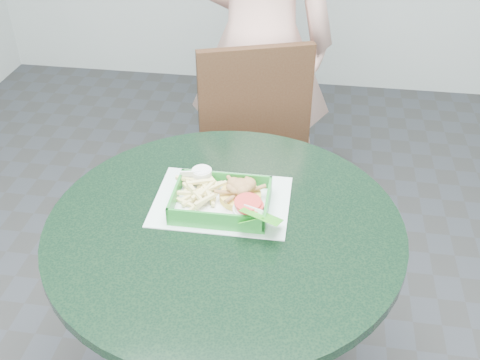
# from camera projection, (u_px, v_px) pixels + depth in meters

# --- Properties ---
(cafe_table) EXTENTS (0.96, 0.96, 0.75)m
(cafe_table) POSITION_uv_depth(u_px,v_px,m) (226.00, 273.00, 1.61)
(cafe_table) COLOR #2E2D37
(cafe_table) RESTS_ON floor
(dining_chair) EXTENTS (0.45, 0.45, 0.93)m
(dining_chair) POSITION_uv_depth(u_px,v_px,m) (251.00, 154.00, 2.21)
(dining_chair) COLOR #311D16
(dining_chair) RESTS_ON floor
(diner_person) EXTENTS (0.72, 0.49, 1.93)m
(diner_person) POSITION_uv_depth(u_px,v_px,m) (260.00, 16.00, 2.24)
(diner_person) COLOR beige
(diner_person) RESTS_ON floor
(placemat) EXTENTS (0.38, 0.28, 0.00)m
(placemat) POSITION_uv_depth(u_px,v_px,m) (222.00, 207.00, 1.59)
(placemat) COLOR silver
(placemat) RESTS_ON cafe_table
(food_basket) EXTENTS (0.26, 0.19, 0.05)m
(food_basket) POSITION_uv_depth(u_px,v_px,m) (221.00, 209.00, 1.55)
(food_basket) COLOR #207F2B
(food_basket) RESTS_ON placemat
(crab_sandwich) EXTENTS (0.12, 0.12, 0.07)m
(crab_sandwich) POSITION_uv_depth(u_px,v_px,m) (240.00, 195.00, 1.55)
(crab_sandwich) COLOR gold
(crab_sandwich) RESTS_ON food_basket
(fries_pile) EXTENTS (0.14, 0.15, 0.05)m
(fries_pile) POSITION_uv_depth(u_px,v_px,m) (201.00, 194.00, 1.57)
(fries_pile) COLOR #E8D883
(fries_pile) RESTS_ON food_basket
(sauce_ramekin) EXTENTS (0.06, 0.06, 0.03)m
(sauce_ramekin) POSITION_uv_depth(u_px,v_px,m) (202.00, 179.00, 1.61)
(sauce_ramekin) COLOR silver
(sauce_ramekin) RESTS_ON food_basket
(garnish_cup) EXTENTS (0.13, 0.13, 0.05)m
(garnish_cup) POSITION_uv_depth(u_px,v_px,m) (251.00, 217.00, 1.48)
(garnish_cup) COLOR white
(garnish_cup) RESTS_ON food_basket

